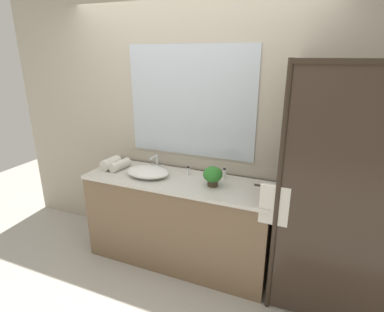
{
  "coord_description": "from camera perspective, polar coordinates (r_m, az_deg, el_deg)",
  "views": [
    {
      "loc": [
        1.15,
        -2.39,
        2.02
      ],
      "look_at": [
        0.15,
        0.0,
        1.15
      ],
      "focal_mm": 28.45,
      "sensor_mm": 36.0,
      "label": 1
    }
  ],
  "objects": [
    {
      "name": "vanity_cabinet",
      "position": [
        3.09,
        -2.56,
        -11.99
      ],
      "size": [
        1.8,
        0.58,
        0.9
      ],
      "color": "brown",
      "rests_on": "ground_plane"
    },
    {
      "name": "rolled_towel_middle",
      "position": [
        3.19,
        -13.35,
        -1.65
      ],
      "size": [
        0.12,
        0.25,
        0.09
      ],
      "primitive_type": "cylinder",
      "rotation": [
        1.57,
        0.0,
        -0.13
      ],
      "color": "silver",
      "rests_on": "vanity_cabinet"
    },
    {
      "name": "faucet",
      "position": [
        3.1,
        -6.66,
        -1.65
      ],
      "size": [
        0.17,
        0.15,
        0.16
      ],
      "color": "silver",
      "rests_on": "vanity_cabinet"
    },
    {
      "name": "ground_plane",
      "position": [
        3.33,
        -2.51,
        -18.75
      ],
      "size": [
        8.0,
        8.0,
        0.0
      ],
      "primitive_type": "plane",
      "color": "#B7B2A8"
    },
    {
      "name": "potted_plant",
      "position": [
        2.7,
        3.92,
        -3.62
      ],
      "size": [
        0.17,
        0.17,
        0.18
      ],
      "color": "#473828",
      "rests_on": "vanity_cabinet"
    },
    {
      "name": "amenity_bottle_conditioner",
      "position": [
        2.89,
        6.09,
        -3.31
      ],
      "size": [
        0.03,
        0.03,
        0.1
      ],
      "color": "white",
      "rests_on": "vanity_cabinet"
    },
    {
      "name": "wall_back_with_mirror",
      "position": [
        3.05,
        -0.12,
        5.04
      ],
      "size": [
        4.4,
        0.06,
        2.6
      ],
      "color": "#B2A893",
      "rests_on": "ground_plane"
    },
    {
      "name": "amenity_bottle_shampoo",
      "position": [
        2.97,
        -0.69,
        -2.8
      ],
      "size": [
        0.03,
        0.03,
        0.08
      ],
      "color": "white",
      "rests_on": "vanity_cabinet"
    },
    {
      "name": "rolled_towel_near_edge",
      "position": [
        3.24,
        -14.97,
        -1.27
      ],
      "size": [
        0.12,
        0.22,
        0.11
      ],
      "primitive_type": "cylinder",
      "rotation": [
        1.57,
        0.0,
        -0.06
      ],
      "color": "silver",
      "rests_on": "vanity_cabinet"
    },
    {
      "name": "sink_basin",
      "position": [
        2.97,
        -8.25,
        -2.94
      ],
      "size": [
        0.43,
        0.32,
        0.08
      ],
      "primitive_type": "ellipsoid",
      "color": "white",
      "rests_on": "vanity_cabinet"
    },
    {
      "name": "shower_enclosure",
      "position": [
        2.42,
        23.73,
        -7.38
      ],
      "size": [
        1.2,
        0.59,
        2.0
      ],
      "color": "#2D2319",
      "rests_on": "ground_plane"
    }
  ]
}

